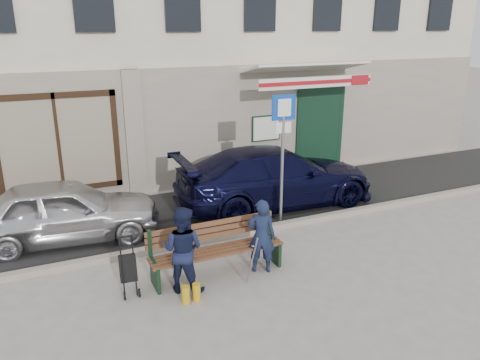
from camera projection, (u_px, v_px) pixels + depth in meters
ground at (274, 268)px, 8.52m from camera, size 80.00×80.00×0.00m
asphalt_lane at (213, 210)px, 11.21m from camera, size 60.00×3.20×0.01m
curb at (241, 233)px, 9.80m from camera, size 60.00×0.18×0.12m
car_silver at (64, 211)px, 9.45m from camera, size 3.91×1.93×1.28m
car_navy at (276, 177)px, 11.34m from camera, size 4.99×2.15×1.43m
parking_sign at (283, 139)px, 9.87m from camera, size 0.53×0.08×2.85m
bench at (215, 251)px, 8.17m from camera, size 2.40×1.17×0.98m
man at (261, 236)px, 8.21m from camera, size 0.59×0.50×1.36m
woman at (183, 250)px, 7.60m from camera, size 0.91×0.89×1.47m
stroller at (128, 269)px, 7.60m from camera, size 0.30×0.41×0.96m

